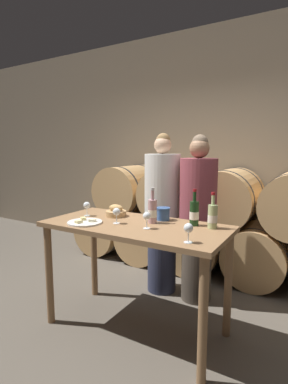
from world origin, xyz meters
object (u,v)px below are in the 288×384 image
tasting_table (135,240)px  person_left (162,213)px  blue_crock (163,213)px  wine_glass_right (188,229)px  wine_bottle_rose (152,211)px  person_right (198,219)px  wine_bottle_white (213,216)px  bread_basket (116,212)px  wine_glass_center (147,217)px  wine_bottle_red (194,213)px  wine_glass_far_left (87,206)px  wine_glass_left (117,212)px  cheese_plate (85,222)px

tasting_table → person_left: (-0.14, 0.77, 0.06)m
person_left → blue_crock: (0.28, -0.53, 0.13)m
blue_crock → wine_glass_right: (0.43, -0.48, 0.03)m
tasting_table → blue_crock: size_ratio=12.54×
wine_bottle_rose → blue_crock: bearing=77.3°
blue_crock → person_right: bearing=77.0°
person_right → wine_bottle_white: (0.33, -0.58, 0.18)m
person_left → bread_basket: bearing=-105.1°
blue_crock → wine_glass_center: 0.32m
wine_bottle_white → wine_glass_center: size_ratio=2.17×
wine_bottle_red → wine_glass_far_left: bearing=-170.1°
wine_bottle_red → bread_basket: bearing=-176.4°
wine_glass_left → wine_glass_center: (0.30, -0.01, 0.00)m
wine_glass_far_left → wine_glass_right: bearing=-13.8°
tasting_table → wine_bottle_white: wine_bottle_white is taller
tasting_table → blue_crock: bearing=59.7°
bread_basket → wine_glass_left: 0.28m
wine_bottle_white → wine_glass_right: (-0.02, -0.44, -0.00)m
cheese_plate → wine_glass_left: (0.24, 0.12, 0.09)m
blue_crock → wine_glass_left: wine_glass_left is taller
wine_glass_center → wine_glass_right: size_ratio=1.00×
bread_basket → wine_glass_left: size_ratio=1.43×
cheese_plate → tasting_table: bearing=26.8°
person_left → wine_bottle_red: bearing=-44.4°
wine_bottle_rose → cheese_plate: bearing=-149.0°
tasting_table → wine_glass_left: 0.28m
tasting_table → wine_bottle_red: 0.54m
wine_glass_far_left → wine_glass_left: same height
wine_bottle_white → person_left: bearing=141.8°
person_left → wine_glass_center: 0.91m
tasting_table → wine_bottle_rose: bearing=43.1°
wine_glass_center → wine_bottle_rose: bearing=105.5°
person_right → blue_crock: bearing=-103.0°
person_right → wine_bottle_white: person_right is taller
person_left → blue_crock: bearing=-62.2°
blue_crock → wine_glass_center: size_ratio=0.93×
wine_bottle_rose → wine_glass_left: bearing=-145.8°
person_left → wine_bottle_red: person_left is taller
person_right → cheese_plate: 1.16m
wine_bottle_red → tasting_table: bearing=-155.4°
person_left → wine_glass_far_left: size_ratio=12.95×
wine_bottle_red → blue_crock: bearing=172.9°
wine_bottle_rose → wine_glass_far_left: 0.66m
wine_bottle_white → blue_crock: wine_bottle_white is taller
wine_glass_right → cheese_plate: bearing=176.7°
wine_glass_left → wine_glass_right: same height
blue_crock → bread_basket: size_ratio=0.65×
wine_glass_center → cheese_plate: bearing=-168.2°
wine_bottle_red → person_left: bearing=135.6°
tasting_table → wine_bottle_rose: 0.28m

